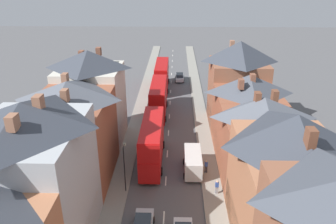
# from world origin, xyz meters

# --- Properties ---
(pavement_left) EXTENTS (2.20, 104.00, 0.14)m
(pavement_left) POSITION_xyz_m (-5.10, 38.00, 0.07)
(pavement_left) COLOR gray
(pavement_left) RESTS_ON ground
(pavement_right) EXTENTS (2.20, 104.00, 0.14)m
(pavement_right) POSITION_xyz_m (5.10, 38.00, 0.07)
(pavement_right) COLOR gray
(pavement_right) RESTS_ON ground
(centre_line_dashes) EXTENTS (0.14, 97.80, 0.01)m
(centre_line_dashes) POSITION_xyz_m (0.00, 36.00, 0.01)
(centre_line_dashes) COLOR silver
(centre_line_dashes) RESTS_ON ground
(terrace_row_left) EXTENTS (8.00, 44.37, 13.57)m
(terrace_row_left) POSITION_xyz_m (-10.18, 10.16, 5.92)
(terrace_row_left) COLOR #BCB7A8
(terrace_row_left) RESTS_ON ground
(terrace_row_right) EXTENTS (8.00, 51.40, 13.79)m
(terrace_row_right) POSITION_xyz_m (10.19, 11.12, 6.02)
(terrace_row_right) COLOR #935138
(terrace_row_right) RESTS_ON ground
(double_decker_bus_lead) EXTENTS (2.74, 10.80, 5.30)m
(double_decker_bus_lead) POSITION_xyz_m (-1.81, 22.20, 2.82)
(double_decker_bus_lead) COLOR red
(double_decker_bus_lead) RESTS_ON ground
(double_decker_bus_mid_street) EXTENTS (2.74, 10.80, 5.30)m
(double_decker_bus_mid_street) POSITION_xyz_m (-1.81, 49.65, 2.82)
(double_decker_bus_mid_street) COLOR #B70F0F
(double_decker_bus_mid_street) RESTS_ON ground
(double_decker_bus_far_approaching) EXTENTS (2.74, 10.80, 5.30)m
(double_decker_bus_far_approaching) POSITION_xyz_m (-1.81, 36.86, 2.82)
(double_decker_bus_far_approaching) COLOR #B70F0F
(double_decker_bus_far_approaching) RESTS_ON ground
(car_near_silver) EXTENTS (1.90, 4.49, 1.61)m
(car_near_silver) POSITION_xyz_m (1.80, 55.05, 0.82)
(car_near_silver) COLOR silver
(car_near_silver) RESTS_ON ground
(car_parked_right_a) EXTENTS (1.90, 4.32, 1.70)m
(car_parked_right_a) POSITION_xyz_m (-3.10, 65.15, 0.86)
(car_parked_right_a) COLOR maroon
(car_parked_right_a) RESTS_ON ground
(delivery_van) EXTENTS (2.20, 5.20, 2.41)m
(delivery_van) POSITION_xyz_m (3.10, 20.04, 1.34)
(delivery_van) COLOR silver
(delivery_van) RESTS_ON ground
(pedestrian_mid_right) EXTENTS (0.36, 0.22, 1.61)m
(pedestrian_mid_right) POSITION_xyz_m (5.47, 15.70, 1.03)
(pedestrian_mid_right) COLOR gray
(pedestrian_mid_right) RESTS_ON pavement_right
(pedestrian_far_left) EXTENTS (0.36, 0.22, 1.61)m
(pedestrian_far_left) POSITION_xyz_m (4.65, 19.66, 1.03)
(pedestrian_far_left) COLOR #23232D
(pedestrian_far_left) RESTS_ON pavement_right
(street_lamp) EXTENTS (0.20, 1.12, 5.50)m
(street_lamp) POSITION_xyz_m (-4.25, 16.04, 3.24)
(street_lamp) COLOR black
(street_lamp) RESTS_ON ground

